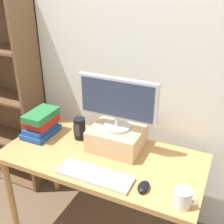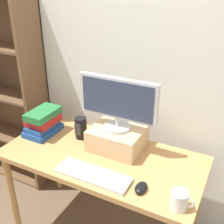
{
  "view_description": "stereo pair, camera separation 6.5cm",
  "coord_description": "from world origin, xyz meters",
  "views": [
    {
      "loc": [
        0.71,
        -1.37,
        1.8
      ],
      "look_at": [
        0.05,
        0.05,
        1.02
      ],
      "focal_mm": 45.0,
      "sensor_mm": 36.0,
      "label": 1
    },
    {
      "loc": [
        0.76,
        -1.34,
        1.8
      ],
      "look_at": [
        0.05,
        0.05,
        1.02
      ],
      "focal_mm": 45.0,
      "sensor_mm": 36.0,
      "label": 2
    }
  ],
  "objects": [
    {
      "name": "computer_monitor",
      "position": [
        0.05,
        0.13,
        1.06
      ],
      "size": [
        0.54,
        0.18,
        0.35
      ],
      "color": "#B7B7BA",
      "rests_on": "riser_box"
    },
    {
      "name": "riser_box",
      "position": [
        0.05,
        0.14,
        0.79
      ],
      "size": [
        0.35,
        0.3,
        0.15
      ],
      "color": "tan",
      "rests_on": "desk"
    },
    {
      "name": "back_wall",
      "position": [
        0.0,
        0.45,
        1.3
      ],
      "size": [
        7.0,
        0.08,
        2.6
      ],
      "color": "silver",
      "rests_on": "ground_plane"
    },
    {
      "name": "desk",
      "position": [
        0.0,
        0.0,
        0.63
      ],
      "size": [
        1.33,
        0.64,
        0.72
      ],
      "color": "#B7844C",
      "rests_on": "ground_plane"
    },
    {
      "name": "computer_mouse",
      "position": [
        0.36,
        -0.19,
        0.73
      ],
      "size": [
        0.06,
        0.1,
        0.04
      ],
      "color": "black",
      "rests_on": "desk"
    },
    {
      "name": "bookshelf_unit",
      "position": [
        -1.21,
        0.3,
        0.85
      ],
      "size": [
        0.87,
        0.28,
        1.67
      ],
      "color": "brown",
      "rests_on": "ground_plane"
    },
    {
      "name": "book_stack",
      "position": [
        -0.53,
        0.05,
        0.81
      ],
      "size": [
        0.19,
        0.27,
        0.19
      ],
      "color": "navy",
      "rests_on": "desk"
    },
    {
      "name": "coffee_mug",
      "position": [
        0.58,
        -0.23,
        0.77
      ],
      "size": [
        0.12,
        0.09,
        0.1
      ],
      "color": "white",
      "rests_on": "desk"
    },
    {
      "name": "desk_speaker",
      "position": [
        -0.24,
        0.13,
        0.8
      ],
      "size": [
        0.08,
        0.09,
        0.16
      ],
      "color": "black",
      "rests_on": "desk"
    },
    {
      "name": "keyboard",
      "position": [
        0.06,
        -0.21,
        0.73
      ],
      "size": [
        0.46,
        0.15,
        0.02
      ],
      "color": "silver",
      "rests_on": "desk"
    }
  ]
}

